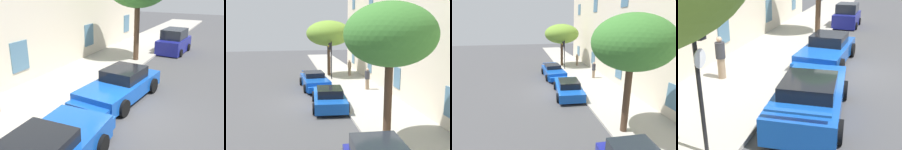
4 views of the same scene
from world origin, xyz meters
The scene contains 10 objects.
ground_plane centered at (0.00, 0.00, 0.00)m, with size 80.00×80.00×0.00m, color #444447.
sidewalk centered at (0.00, 4.04, 0.07)m, with size 60.00×4.24×0.14m, color #A8A399.
building_facade centered at (0.00, 7.79, 6.88)m, with size 32.51×3.77×13.72m.
sportscar_red_lead centered at (-4.44, 0.66, 0.61)m, with size 5.12×2.42×1.35m.
sportscar_yellow_flank centered at (0.79, 1.07, 0.61)m, with size 5.17×2.51×1.37m.
tree_near_kerb centered at (6.94, 2.72, 4.88)m, with size 3.93×3.93×6.14m.
tree_midblock centered at (-9.72, 2.70, 4.49)m, with size 4.62×4.62×5.68m.
traffic_light centered at (-7.54, 2.53, 2.63)m, with size 0.44×0.36×3.65m.
pedestrian_admiring centered at (-9.03, 4.75, 0.97)m, with size 0.49×0.49×1.63m.
pedestrian_strolling centered at (-2.80, 4.78, 1.02)m, with size 0.52×0.52×1.74m.
Camera 3 is at (14.54, -2.26, 5.73)m, focal length 28.36 mm.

